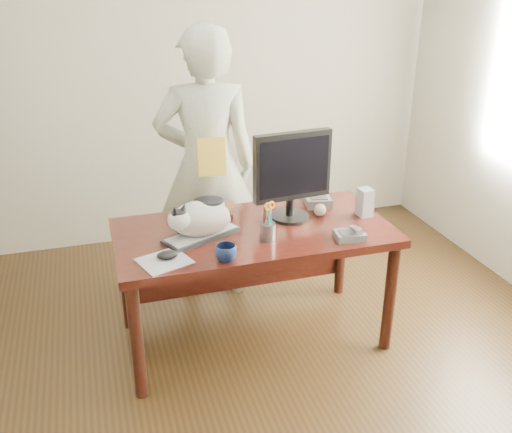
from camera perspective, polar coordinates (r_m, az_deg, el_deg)
The scene contains 16 objects.
room at distance 2.56m, azimuth 3.60°, elevation 5.47°, with size 4.50×4.50×4.50m.
desk at distance 3.44m, azimuth -0.62°, elevation -2.94°, with size 1.60×0.80×0.75m.
keyboard at distance 3.22m, azimuth -5.47°, elevation -1.86°, with size 0.47×0.34×0.03m.
cat at distance 3.16m, azimuth -5.73°, elevation -0.09°, with size 0.41×0.33×0.25m.
monitor at distance 3.33m, azimuth 3.64°, elevation 4.52°, with size 0.48×0.26×0.54m.
pen_cup at distance 3.16m, azimuth 1.17°, elevation -1.30°, with size 0.12×0.12×0.23m.
mousepad at distance 2.99m, azimuth -9.16°, elevation -4.42°, with size 0.30×0.29×0.01m.
mouse at distance 3.00m, azimuth -8.86°, elevation -3.82°, with size 0.13×0.10×0.04m.
coffee_mug at distance 2.95m, azimuth -3.02°, elevation -3.67°, with size 0.11×0.11×0.09m, color black.
phone at distance 3.23m, azimuth 9.42°, elevation -1.80°, with size 0.18×0.14×0.07m.
speaker at distance 3.52m, azimuth 10.83°, elevation 1.41°, with size 0.08×0.09×0.17m.
baseball at distance 3.49m, azimuth 6.41°, elevation 0.66°, with size 0.08×0.08×0.08m.
book_stack at distance 3.49m, azimuth -4.14°, elevation 0.72°, with size 0.26×0.23×0.08m.
calculator at distance 3.67m, azimuth 6.13°, elevation 1.72°, with size 0.19×0.24×0.06m.
person at distance 3.81m, azimuth -4.96°, elevation 4.95°, with size 0.68×0.44×1.85m, color silver.
held_book at distance 3.61m, azimuth -4.45°, elevation 5.98°, with size 0.19×0.13×0.24m.
Camera 1 is at (-0.86, -2.27, 2.16)m, focal length 40.00 mm.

